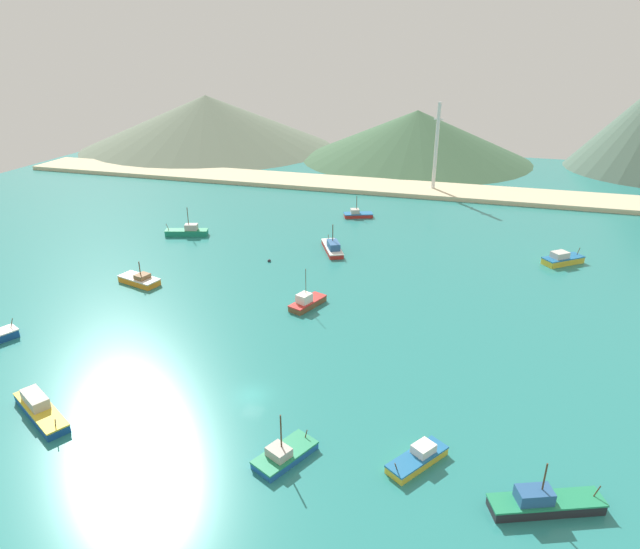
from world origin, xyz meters
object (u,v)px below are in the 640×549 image
object	(u,v)px
fishing_boat_0	(284,454)
fishing_boat_4	(187,232)
fishing_boat_9	(358,214)
buoy_1	(269,261)
radio_tower	(436,147)
fishing_boat_10	(140,280)
fishing_boat_6	(40,409)
fishing_boat_1	(562,259)
fishing_boat_2	(544,502)
fishing_boat_5	(307,302)
fishing_boat_8	(333,248)
fishing_boat_7	(418,458)

from	to	relation	value
fishing_boat_0	fishing_boat_4	xyz separation A→B (m)	(-46.19, 62.92, 0.27)
fishing_boat_9	buoy_1	world-z (taller)	fishing_boat_9
buoy_1	radio_tower	distance (m)	71.40
fishing_boat_10	radio_tower	xyz separation A→B (m)	(45.24, 82.07, 12.26)
fishing_boat_0	fishing_boat_4	bearing A→B (deg)	126.28
fishing_boat_6	fishing_boat_0	bearing A→B (deg)	2.07
fishing_boat_0	fishing_boat_10	size ratio (longest dim) A/B	0.93
fishing_boat_9	radio_tower	world-z (taller)	radio_tower
fishing_boat_1	buoy_1	size ratio (longest dim) A/B	11.85
fishing_boat_2	fishing_boat_9	bearing A→B (deg)	113.56
fishing_boat_4	fishing_boat_5	xyz separation A→B (m)	(37.40, -27.19, -0.06)
fishing_boat_0	buoy_1	bearing A→B (deg)	112.82
fishing_boat_9	buoy_1	distance (m)	36.28
fishing_boat_2	fishing_boat_10	xyz separation A→B (m)	(-67.55, 35.64, -0.14)
fishing_boat_8	buoy_1	bearing A→B (deg)	-139.92
fishing_boat_4	buoy_1	bearing A→B (deg)	-22.40
fishing_boat_2	fishing_boat_8	bearing A→B (deg)	121.42
fishing_boat_0	fishing_boat_5	distance (m)	36.79
fishing_boat_6	fishing_boat_7	distance (m)	44.86
buoy_1	fishing_boat_9	bearing A→B (deg)	73.20
fishing_boat_7	fishing_boat_8	xyz separation A→B (m)	(-25.38, 58.73, 0.22)
fishing_boat_2	fishing_boat_9	xyz separation A→B (m)	(-38.07, 87.30, -0.16)
fishing_boat_6	fishing_boat_8	distance (m)	66.19
fishing_boat_8	fishing_boat_9	world-z (taller)	fishing_boat_8
fishing_boat_2	buoy_1	world-z (taller)	fishing_boat_2
fishing_boat_7	radio_tower	world-z (taller)	radio_tower
fishing_boat_5	fishing_boat_9	bearing A→B (deg)	93.36
fishing_boat_9	fishing_boat_10	distance (m)	59.48
fishing_boat_1	fishing_boat_5	distance (m)	54.52
fishing_boat_2	fishing_boat_0	bearing A→B (deg)	-178.88
fishing_boat_2	buoy_1	size ratio (longest dim) A/B	15.45
fishing_boat_6	fishing_boat_10	bearing A→B (deg)	105.90
fishing_boat_6	fishing_boat_7	xyz separation A→B (m)	(44.62, 4.60, -0.21)
fishing_boat_0	fishing_boat_8	bearing A→B (deg)	100.45
fishing_boat_4	fishing_boat_6	size ratio (longest dim) A/B	0.91
fishing_boat_5	fishing_boat_7	xyz separation A→B (m)	(22.70, -32.23, -0.18)
fishing_boat_4	fishing_boat_6	distance (m)	65.87
fishing_boat_8	fishing_boat_4	bearing A→B (deg)	178.85
fishing_boat_2	fishing_boat_5	distance (m)	49.66
fishing_boat_6	fishing_boat_10	world-z (taller)	fishing_boat_10
fishing_boat_4	radio_tower	size ratio (longest dim) A/B	0.39
fishing_boat_2	buoy_1	bearing A→B (deg)	132.72
fishing_boat_5	buoy_1	xyz separation A→B (m)	(-13.54, 17.36, -0.76)
fishing_boat_8	fishing_boat_6	bearing A→B (deg)	-106.90
radio_tower	fishing_boat_4	bearing A→B (deg)	-132.18
fishing_boat_0	fishing_boat_9	xyz separation A→B (m)	(-11.85, 87.81, 0.05)
fishing_boat_6	radio_tower	size ratio (longest dim) A/B	0.43
fishing_boat_9	fishing_boat_10	world-z (taller)	fishing_boat_9
fishing_boat_2	fishing_boat_8	xyz separation A→B (m)	(-37.70, 61.71, 0.03)
fishing_boat_1	fishing_boat_10	distance (m)	82.62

